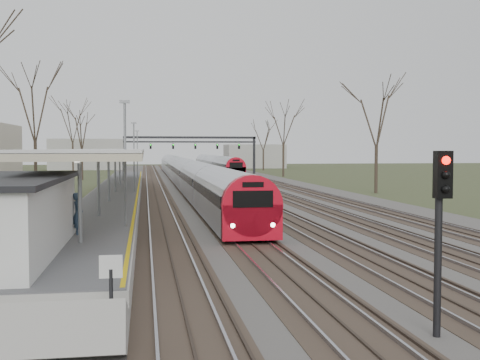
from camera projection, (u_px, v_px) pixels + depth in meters
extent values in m
cube|color=#474442|center=(209.00, 186.00, 65.73)|extent=(24.00, 160.00, 0.10)
cube|color=#4C3828|center=(154.00, 186.00, 64.79)|extent=(2.60, 160.00, 0.06)
cube|color=gray|center=(147.00, 186.00, 64.67)|extent=(0.07, 160.00, 0.12)
cube|color=gray|center=(160.00, 185.00, 64.90)|extent=(0.07, 160.00, 0.12)
cube|color=#4C3828|center=(186.00, 186.00, 65.33)|extent=(2.60, 160.00, 0.06)
cube|color=gray|center=(180.00, 185.00, 65.22)|extent=(0.07, 160.00, 0.12)
cube|color=gray|center=(193.00, 185.00, 65.44)|extent=(0.07, 160.00, 0.12)
cube|color=#4C3828|center=(218.00, 186.00, 65.88)|extent=(2.60, 160.00, 0.06)
cube|color=gray|center=(212.00, 185.00, 65.77)|extent=(0.07, 160.00, 0.12)
cube|color=gray|center=(225.00, 185.00, 65.99)|extent=(0.07, 160.00, 0.12)
cube|color=#4C3828|center=(249.00, 185.00, 66.43)|extent=(2.60, 160.00, 0.06)
cube|color=gray|center=(243.00, 185.00, 66.31)|extent=(0.07, 160.00, 0.12)
cube|color=gray|center=(256.00, 185.00, 66.54)|extent=(0.07, 160.00, 0.12)
cube|color=#4C3828|center=(280.00, 185.00, 66.98)|extent=(2.60, 160.00, 0.06)
cube|color=gray|center=(274.00, 184.00, 66.86)|extent=(0.07, 160.00, 0.12)
cube|color=gray|center=(287.00, 184.00, 67.09)|extent=(0.07, 160.00, 0.12)
cube|color=#9E9B93|center=(118.00, 195.00, 47.03)|extent=(3.50, 69.00, 1.00)
cylinder|color=slate|center=(80.00, 198.00, 19.80)|extent=(0.14, 0.14, 3.00)
cylinder|color=slate|center=(98.00, 184.00, 27.69)|extent=(0.14, 0.14, 3.00)
cylinder|color=slate|center=(109.00, 176.00, 35.58)|extent=(0.14, 0.14, 3.00)
cylinder|color=slate|center=(115.00, 171.00, 43.47)|extent=(0.14, 0.14, 3.00)
cylinder|color=slate|center=(120.00, 168.00, 51.36)|extent=(0.14, 0.14, 3.00)
cylinder|color=slate|center=(123.00, 165.00, 59.25)|extent=(0.14, 0.14, 3.00)
cube|color=silver|center=(114.00, 150.00, 42.40)|extent=(4.10, 50.00, 0.12)
cube|color=beige|center=(114.00, 152.00, 42.41)|extent=(4.10, 50.00, 0.25)
cube|color=black|center=(125.00, 156.00, 93.60)|extent=(0.35, 0.35, 6.00)
cube|color=black|center=(254.00, 156.00, 96.81)|extent=(0.35, 0.35, 6.00)
cube|color=black|center=(190.00, 137.00, 95.05)|extent=(21.00, 0.35, 0.35)
cube|color=black|center=(190.00, 142.00, 95.09)|extent=(21.00, 0.25, 0.25)
cube|color=black|center=(151.00, 146.00, 93.95)|extent=(0.32, 0.22, 0.85)
sphere|color=#0CFF19|center=(151.00, 145.00, 93.80)|extent=(0.16, 0.16, 0.16)
cube|color=black|center=(173.00, 146.00, 94.50)|extent=(0.32, 0.22, 0.85)
sphere|color=#0CFF19|center=(173.00, 145.00, 94.34)|extent=(0.16, 0.16, 0.16)
cube|color=black|center=(195.00, 146.00, 95.04)|extent=(0.32, 0.22, 0.85)
sphere|color=#0CFF19|center=(195.00, 145.00, 94.89)|extent=(0.16, 0.16, 0.16)
cube|color=black|center=(217.00, 146.00, 95.59)|extent=(0.32, 0.22, 0.85)
sphere|color=#0CFF19|center=(217.00, 145.00, 95.44)|extent=(0.16, 0.16, 0.16)
cube|color=black|center=(239.00, 146.00, 96.14)|extent=(0.32, 0.22, 0.85)
sphere|color=#0CFF19|center=(239.00, 145.00, 95.99)|extent=(0.16, 0.16, 0.16)
cylinder|color=#2D231C|center=(36.00, 166.00, 56.04)|extent=(0.30, 0.30, 4.95)
cylinder|color=#2D231C|center=(376.00, 169.00, 54.98)|extent=(0.30, 0.30, 4.50)
cube|color=#B7BAC2|center=(184.00, 175.00, 69.53)|extent=(2.55, 90.00, 1.60)
cylinder|color=#B7BAC2|center=(184.00, 169.00, 69.49)|extent=(2.60, 89.70, 2.60)
cube|color=black|center=(184.00, 168.00, 69.49)|extent=(2.62, 89.40, 0.55)
cube|color=red|center=(252.00, 222.00, 25.24)|extent=(2.55, 0.50, 1.50)
cylinder|color=red|center=(252.00, 206.00, 25.26)|extent=(2.60, 0.60, 2.60)
cube|color=black|center=(253.00, 199.00, 24.97)|extent=(1.70, 0.12, 0.70)
sphere|color=white|center=(233.00, 226.00, 24.92)|extent=(0.22, 0.22, 0.22)
sphere|color=white|center=(273.00, 225.00, 25.18)|extent=(0.22, 0.22, 0.22)
cube|color=black|center=(184.00, 183.00, 69.57)|extent=(1.80, 89.00, 0.35)
cube|color=#B7BAC2|center=(215.00, 167.00, 98.40)|extent=(2.55, 45.00, 1.60)
cylinder|color=#B7BAC2|center=(215.00, 163.00, 98.36)|extent=(2.60, 44.70, 2.60)
cube|color=black|center=(215.00, 163.00, 98.36)|extent=(2.62, 44.40, 0.55)
cube|color=red|center=(236.00, 173.00, 76.31)|extent=(2.55, 0.50, 1.50)
cylinder|color=red|center=(236.00, 167.00, 76.32)|extent=(2.60, 0.60, 2.60)
cube|color=black|center=(236.00, 165.00, 76.04)|extent=(1.70, 0.12, 0.70)
sphere|color=white|center=(229.00, 174.00, 75.98)|extent=(0.22, 0.22, 0.22)
sphere|color=white|center=(243.00, 174.00, 76.25)|extent=(0.22, 0.22, 0.22)
cube|color=black|center=(215.00, 173.00, 98.44)|extent=(1.80, 44.00, 0.35)
imported|color=#2E425B|center=(78.00, 214.00, 21.82)|extent=(0.49, 0.63, 1.55)
cylinder|color=black|center=(438.00, 249.00, 12.83)|extent=(0.16, 0.16, 4.00)
cube|color=black|center=(443.00, 175.00, 12.60)|extent=(0.35, 0.22, 1.00)
sphere|color=#FF0C05|center=(446.00, 160.00, 12.46)|extent=(0.18, 0.18, 0.18)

